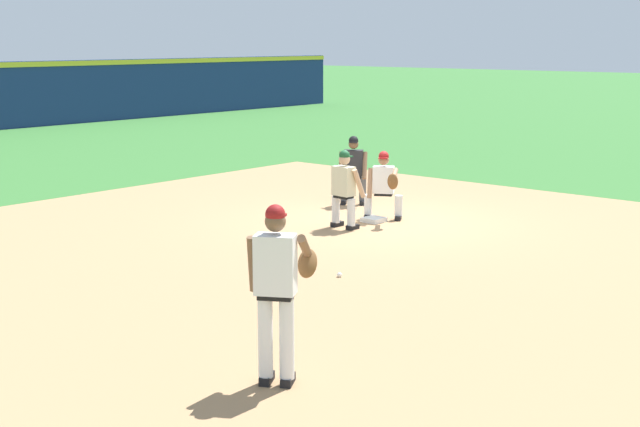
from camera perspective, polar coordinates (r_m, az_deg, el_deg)
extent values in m
plane|color=#336B2D|center=(17.11, 3.45, -0.55)|extent=(160.00, 160.00, 0.00)
cube|color=#A87F56|center=(13.08, 1.29, -4.15)|extent=(18.00, 18.00, 0.01)
cube|color=white|center=(17.10, 3.45, -0.40)|extent=(0.38, 0.38, 0.09)
sphere|color=white|center=(13.14, 1.26, -3.94)|extent=(0.07, 0.07, 0.07)
cube|color=black|center=(9.24, -3.42, -10.50)|extent=(0.28, 0.23, 0.09)
cylinder|color=white|center=(9.05, -3.52, -7.91)|extent=(0.15, 0.15, 0.84)
cube|color=black|center=(9.19, -2.07, -10.60)|extent=(0.28, 0.23, 0.09)
cylinder|color=white|center=(9.00, -2.14, -8.00)|extent=(0.15, 0.15, 0.84)
cube|color=black|center=(8.89, -2.86, -5.27)|extent=(0.34, 0.39, 0.06)
cube|color=white|center=(8.80, -2.88, -3.28)|extent=(0.41, 0.47, 0.60)
sphere|color=brown|center=(8.73, -2.88, -0.51)|extent=(0.21, 0.21, 0.21)
sphere|color=maroon|center=(8.71, -2.88, -0.06)|extent=(0.20, 0.20, 0.20)
cube|color=maroon|center=(8.80, -2.75, -0.11)|extent=(0.18, 0.20, 0.02)
cylinder|color=brown|center=(8.94, -4.33, -3.24)|extent=(0.21, 0.17, 0.59)
cylinder|color=brown|center=(9.01, -0.91, -2.31)|extent=(0.50, 0.34, 0.41)
ellipsoid|color=brown|center=(9.13, -0.81, -3.21)|extent=(0.36, 0.32, 0.34)
cube|color=black|center=(17.31, 5.02, -0.28)|extent=(0.28, 0.22, 0.09)
cylinder|color=white|center=(17.30, 5.05, 0.51)|extent=(0.15, 0.15, 0.40)
cube|color=black|center=(17.38, 3.06, -0.21)|extent=(0.28, 0.22, 0.09)
cylinder|color=white|center=(17.37, 3.08, 0.58)|extent=(0.15, 0.15, 0.40)
cube|color=black|center=(17.30, 4.08, 1.26)|extent=(0.34, 0.39, 0.06)
cube|color=white|center=(17.25, 4.09, 2.17)|extent=(0.41, 0.47, 0.52)
sphere|color=#9E7051|center=(17.18, 4.10, 3.45)|extent=(0.21, 0.21, 0.21)
sphere|color=maroon|center=(17.17, 4.10, 3.68)|extent=(0.20, 0.20, 0.20)
cube|color=maroon|center=(17.08, 4.06, 3.56)|extent=(0.18, 0.20, 0.02)
cylinder|color=#9E7051|center=(16.79, 4.77, 2.42)|extent=(0.55, 0.37, 0.24)
cylinder|color=#9E7051|center=(17.20, 3.22, 1.95)|extent=(0.25, 0.20, 0.58)
ellipsoid|color=brown|center=(16.59, 4.68, 2.05)|extent=(0.29, 0.28, 0.35)
cube|color=black|center=(16.67, 1.11, -0.68)|extent=(0.27, 0.13, 0.09)
cylinder|color=white|center=(16.58, 1.01, 0.26)|extent=(0.15, 0.15, 0.50)
cube|color=black|center=(16.40, 2.10, -0.89)|extent=(0.27, 0.13, 0.09)
cylinder|color=white|center=(16.31, 2.01, 0.07)|extent=(0.15, 0.15, 0.50)
cube|color=black|center=(16.40, 1.51, 1.10)|extent=(0.23, 0.36, 0.06)
cube|color=beige|center=(16.35, 1.52, 2.10)|extent=(0.27, 0.42, 0.54)
sphere|color=tan|center=(16.31, 1.57, 3.49)|extent=(0.21, 0.21, 0.21)
sphere|color=#194C28|center=(16.30, 1.57, 3.74)|extent=(0.20, 0.20, 0.20)
cube|color=#194C28|center=(16.37, 1.79, 3.68)|extent=(0.12, 0.18, 0.02)
cylinder|color=tan|center=(16.63, 1.25, 2.14)|extent=(0.33, 0.12, 0.56)
cylinder|color=tan|center=(16.29, 2.51, 1.94)|extent=(0.33, 0.12, 0.56)
cube|color=black|center=(18.87, 2.73, 0.69)|extent=(0.28, 0.24, 0.09)
cylinder|color=#515154|center=(18.86, 2.75, 1.57)|extent=(0.15, 0.15, 0.50)
cube|color=black|center=(18.90, 1.52, 0.72)|extent=(0.28, 0.24, 0.09)
cylinder|color=#515154|center=(18.89, 1.54, 1.59)|extent=(0.15, 0.15, 0.50)
cube|color=black|center=(18.83, 2.15, 2.39)|extent=(0.36, 0.39, 0.06)
cube|color=#232326|center=(18.79, 2.15, 3.26)|extent=(0.42, 0.47, 0.54)
sphere|color=brown|center=(18.72, 2.16, 4.47)|extent=(0.21, 0.21, 0.21)
sphere|color=black|center=(18.71, 2.16, 4.68)|extent=(0.20, 0.20, 0.20)
cube|color=black|center=(18.62, 2.14, 4.57)|extent=(0.19, 0.20, 0.02)
cylinder|color=brown|center=(18.63, 2.89, 3.09)|extent=(0.32, 0.26, 0.56)
cylinder|color=brown|center=(18.67, 1.35, 3.12)|extent=(0.32, 0.26, 0.56)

